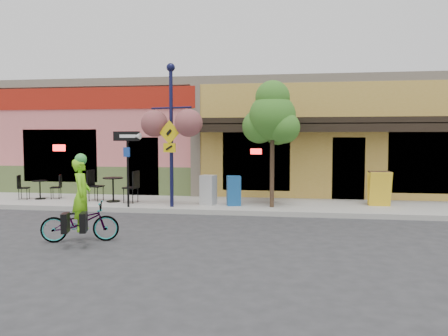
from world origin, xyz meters
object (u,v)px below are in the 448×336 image
Objects in this scene: lamp_post at (171,135)px; street_tree at (272,143)px; bicycle at (80,222)px; newspaper_box_blue at (234,191)px; newspaper_box_grey at (208,190)px; cyclist_rider at (82,206)px; building at (236,138)px; one_way_sign at (128,169)px.

street_tree is (3.07, 0.39, -0.24)m from lamp_post.
newspaper_box_blue is (2.81, 4.66, 0.18)m from bicycle.
newspaper_box_blue is at bearing 173.18° from street_tree.
newspaper_box_grey is at bearing 174.51° from street_tree.
lamp_post reaches higher than cyclist_rider.
bicycle is at bearing -131.66° from street_tree.
lamp_post reaches higher than bicycle.
street_tree is (2.03, -0.20, 1.49)m from newspaper_box_grey.
newspaper_box_grey is at bearing -91.74° from building.
cyclist_rider is 1.70× the size of newspaper_box_blue.
building is 7.35m from one_way_sign.
one_way_sign is at bearing -110.37° from building.
one_way_sign is 0.59× the size of street_tree.
cyclist_rider is 6.16m from street_tree.
newspaper_box_grey is (2.36, 0.84, -0.69)m from one_way_sign.
street_tree is at bearing 10.05° from newspaper_box_grey.
cyclist_rider is at bearing -96.82° from newspaper_box_grey.
newspaper_box_blue is 0.83m from newspaper_box_grey.
newspaper_box_blue is at bearing 12.00° from newspaper_box_grey.
lamp_post is 1.70m from one_way_sign.
building is at bearing 95.42° from lamp_post.
newspaper_box_grey reaches higher than newspaper_box_blue.
building is 11.46× the size of cyclist_rider.
one_way_sign reaches higher than bicycle.
building is at bearing 77.48° from one_way_sign.
newspaper_box_blue is at bearing -48.47° from bicycle.
newspaper_box_blue is 1.93m from street_tree.
bicycle is 1.79× the size of newspaper_box_blue.
bicycle is 0.36m from cyclist_rider.
newspaper_box_grey is 0.24× the size of street_tree.
newspaper_box_grey reaches higher than bicycle.
bicycle is 1.05× the size of cyclist_rider.
building is at bearing 81.95° from newspaper_box_blue.
building is at bearing -28.81° from bicycle.
cyclist_rider reaches higher than bicycle.
lamp_post is 2.10m from newspaper_box_grey.
building is at bearing -28.55° from cyclist_rider.
bicycle is 4.65m from lamp_post.
cyclist_rider is at bearing -107.35° from bicycle.
lamp_post is 4.72× the size of newspaper_box_blue.
newspaper_box_grey is (1.94, 4.71, -0.17)m from cyclist_rider.
bicycle is at bearing -135.26° from newspaper_box_blue.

